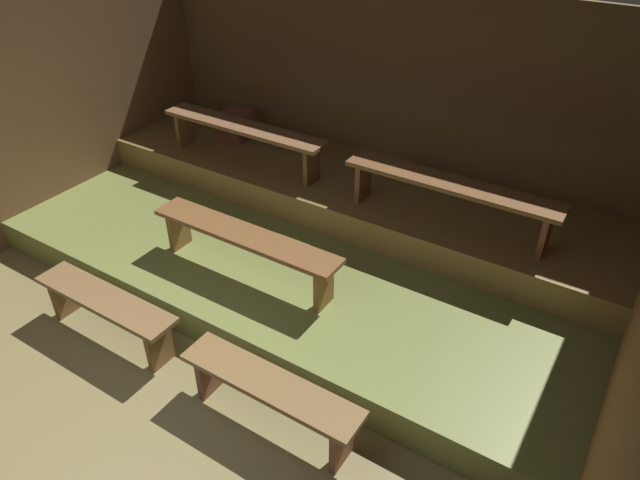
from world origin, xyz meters
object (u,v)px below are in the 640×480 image
(bench_lower_center, at_px, (245,241))
(bench_middle_right, at_px, (450,190))
(bench_floor_left, at_px, (106,306))
(bench_floor_right, at_px, (270,392))
(bench_middle_left, at_px, (243,132))
(wooden_crate_middle, at_px, (237,124))

(bench_lower_center, distance_m, bench_middle_right, 1.87)
(bench_floor_left, bearing_deg, bench_lower_center, 55.99)
(bench_floor_left, height_order, bench_floor_right, same)
(bench_lower_center, relative_size, bench_middle_left, 0.94)
(bench_floor_left, bearing_deg, bench_middle_left, 98.08)
(bench_middle_right, bearing_deg, wooden_crate_middle, 170.58)
(bench_floor_right, bearing_deg, wooden_crate_middle, 132.35)
(wooden_crate_middle, bearing_deg, bench_middle_left, -43.83)
(bench_floor_right, bearing_deg, bench_floor_left, 180.00)
(bench_middle_right, bearing_deg, bench_floor_right, -98.08)
(bench_middle_left, bearing_deg, bench_floor_right, -48.50)
(bench_floor_left, relative_size, bench_floor_right, 1.00)
(bench_lower_center, distance_m, bench_middle_left, 1.65)
(bench_middle_right, relative_size, wooden_crate_middle, 5.99)
(bench_floor_right, xyz_separation_m, bench_middle_left, (-2.02, 2.29, 0.63))
(bench_floor_left, xyz_separation_m, bench_floor_right, (1.70, 0.00, 0.00))
(bench_middle_right, bearing_deg, bench_floor_left, -131.50)
(bench_floor_right, height_order, bench_middle_left, bench_middle_left)
(bench_floor_left, distance_m, bench_lower_center, 1.27)
(bench_middle_left, height_order, wooden_crate_middle, bench_middle_left)
(bench_floor_right, distance_m, bench_middle_right, 2.40)
(bench_floor_left, xyz_separation_m, bench_lower_center, (0.69, 1.02, 0.32))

